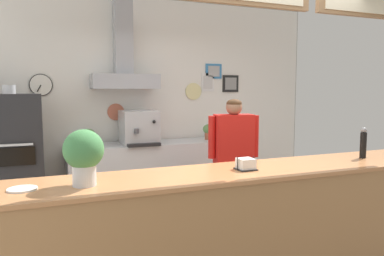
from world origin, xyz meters
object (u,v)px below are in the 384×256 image
at_px(condiment_plate, 22,189).
at_px(shop_worker, 233,162).
at_px(pizza_oven, 13,163).
at_px(potted_rosemary, 88,137).
at_px(basil_vase, 84,155).
at_px(napkin_holder, 246,165).
at_px(potted_oregano, 208,131).
at_px(espresso_machine, 139,127).
at_px(pepper_grinder, 363,143).

bearing_deg(condiment_plate, shop_worker, 27.77).
relative_size(pizza_oven, condiment_plate, 9.11).
bearing_deg(potted_rosemary, basil_vase, -96.80).
distance_m(condiment_plate, napkin_holder, 1.64).
distance_m(shop_worker, potted_rosemary, 1.94).
xyz_separation_m(shop_worker, napkin_holder, (-0.49, -1.12, 0.22)).
bearing_deg(shop_worker, potted_rosemary, -29.99).
xyz_separation_m(potted_rosemary, basil_vase, (-0.29, -2.42, 0.18)).
relative_size(potted_oregano, condiment_plate, 1.21).
xyz_separation_m(espresso_machine, napkin_holder, (0.30, -2.36, -0.09)).
bearing_deg(potted_oregano, basil_vase, -129.56).
bearing_deg(pizza_oven, basil_vase, -74.77).
bearing_deg(napkin_holder, espresso_machine, 97.19).
bearing_deg(condiment_plate, espresso_machine, 60.32).
relative_size(shop_worker, espresso_machine, 2.78).
relative_size(potted_rosemary, condiment_plate, 1.23).
xyz_separation_m(potted_oregano, pepper_grinder, (0.53, -2.36, 0.10)).
xyz_separation_m(shop_worker, potted_oregano, (0.26, 1.28, 0.22)).
relative_size(espresso_machine, basil_vase, 1.46).
bearing_deg(napkin_holder, pizza_oven, 130.92).
bearing_deg(basil_vase, shop_worker, 33.50).
height_order(shop_worker, potted_rosemary, shop_worker).
bearing_deg(pepper_grinder, pizza_oven, 146.31).
height_order(napkin_holder, basil_vase, basil_vase).
xyz_separation_m(pizza_oven, potted_oregano, (2.60, 0.27, 0.24)).
bearing_deg(pepper_grinder, shop_worker, 126.39).
bearing_deg(condiment_plate, potted_rosemary, 74.27).
bearing_deg(basil_vase, pepper_grinder, 1.76).
height_order(espresso_machine, basil_vase, basil_vase).
xyz_separation_m(potted_rosemary, napkin_holder, (0.97, -2.39, 0.01)).
relative_size(potted_oregano, pepper_grinder, 0.78).
distance_m(shop_worker, potted_oregano, 1.32).
bearing_deg(potted_rosemary, espresso_machine, -2.47).
height_order(potted_rosemary, napkin_holder, potted_rosemary).
relative_size(condiment_plate, basil_vase, 0.49).
bearing_deg(espresso_machine, potted_rosemary, 177.53).
height_order(potted_oregano, condiment_plate, potted_oregano).
xyz_separation_m(espresso_machine, potted_oregano, (1.05, 0.04, -0.09)).
distance_m(espresso_machine, potted_oregano, 1.06).
height_order(espresso_machine, pepper_grinder, espresso_machine).
relative_size(pizza_oven, potted_rosemary, 7.41).
bearing_deg(condiment_plate, basil_vase, -5.22).
bearing_deg(shop_worker, pizza_oven, -12.47).
bearing_deg(shop_worker, pepper_grinder, 137.27).
height_order(pizza_oven, napkin_holder, pizza_oven).
bearing_deg(pizza_oven, condiment_plate, -84.46).
bearing_deg(basil_vase, potted_oregano, 50.44).
distance_m(shop_worker, napkin_holder, 1.24).
bearing_deg(potted_oregano, potted_rosemary, -179.59).
height_order(shop_worker, basil_vase, shop_worker).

